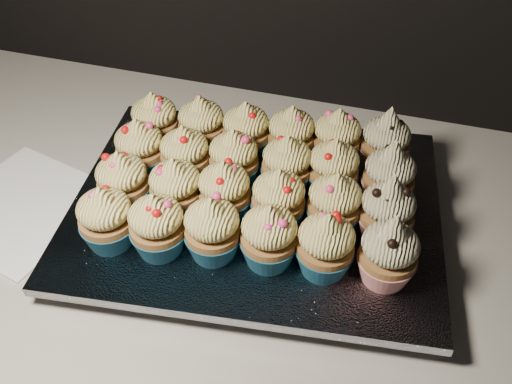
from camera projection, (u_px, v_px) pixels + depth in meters
cabinet at (137, 372)px, 1.09m from camera, size 2.40×0.60×0.86m
worktop at (90, 202)px, 0.78m from camera, size 2.44×0.64×0.04m
napkin at (22, 207)px, 0.74m from camera, size 0.22×0.22×0.00m
baking_tray at (256, 215)px, 0.72m from camera, size 0.45×0.36×0.02m
foil_lining at (256, 205)px, 0.71m from camera, size 0.49×0.40×0.01m
cupcake_0 at (106, 218)px, 0.63m from camera, size 0.06×0.06×0.08m
cupcake_1 at (157, 226)px, 0.62m from camera, size 0.06×0.06×0.08m
cupcake_2 at (212, 229)px, 0.62m from camera, size 0.06×0.06×0.08m
cupcake_3 at (269, 237)px, 0.61m from camera, size 0.06×0.06×0.08m
cupcake_4 at (326, 245)px, 0.60m from camera, size 0.06×0.06×0.08m
cupcake_5 at (389, 253)px, 0.59m from camera, size 0.06×0.06×0.10m
cupcake_6 at (123, 182)px, 0.67m from camera, size 0.06×0.06×0.08m
cupcake_7 at (176, 189)px, 0.67m from camera, size 0.06×0.06×0.08m
cupcake_8 at (224, 192)px, 0.66m from camera, size 0.06×0.06×0.08m
cupcake_9 at (278, 200)px, 0.65m from camera, size 0.06×0.06×0.08m
cupcake_10 at (334, 204)px, 0.65m from camera, size 0.06×0.06×0.08m
cupcake_11 at (387, 211)px, 0.64m from camera, size 0.06×0.06×0.10m
cupcake_12 at (140, 149)px, 0.72m from camera, size 0.06×0.06×0.08m
cupcake_13 at (185, 156)px, 0.71m from camera, size 0.06×0.06×0.08m
cupcake_14 at (234, 159)px, 0.71m from camera, size 0.06×0.06×0.08m
cupcake_15 at (287, 165)px, 0.70m from camera, size 0.06×0.06×0.08m
cupcake_16 at (333, 169)px, 0.69m from camera, size 0.06×0.06×0.08m
cupcake_17 at (389, 176)px, 0.68m from camera, size 0.06×0.06×0.10m
cupcake_18 at (155, 121)px, 0.76m from camera, size 0.06×0.06×0.08m
cupcake_19 at (201, 125)px, 0.76m from camera, size 0.06×0.06×0.08m
cupcake_20 at (246, 131)px, 0.75m from camera, size 0.06×0.06×0.08m
cupcake_21 at (291, 135)px, 0.74m from camera, size 0.06×0.06×0.08m
cupcake_22 at (337, 138)px, 0.74m from camera, size 0.06×0.06×0.08m
cupcake_23 at (385, 142)px, 0.73m from camera, size 0.06×0.06×0.10m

